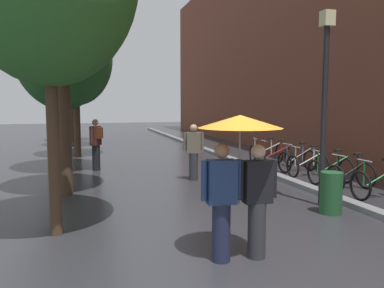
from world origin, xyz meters
name	(u,v)px	position (x,y,z in m)	size (l,w,h in m)	color
ground_plane	(261,261)	(0.00, 0.00, 0.00)	(80.00, 80.00, 0.00)	#2D2D33
building_facade	(366,39)	(10.00, 10.00, 5.08)	(8.00, 36.00, 10.15)	brown
kerb_strip	(223,156)	(3.20, 10.00, 0.06)	(0.30, 36.00, 0.12)	slate
street_tree_1	(61,11)	(-2.78, 4.99, 4.37)	(2.77, 2.77, 6.08)	#473323
street_tree_2	(62,47)	(-2.92, 8.40, 3.99)	(3.08, 3.08, 6.01)	#473323
street_tree_3	(75,58)	(-2.56, 11.88, 4.06)	(3.03, 3.03, 6.02)	#473323
street_tree_4	(75,58)	(-2.59, 15.63, 4.50)	(3.01, 3.01, 6.32)	#473323
street_tree_5	(71,77)	(-2.88, 18.81, 3.73)	(2.84, 2.84, 5.28)	#473323
parked_bicycle_0	(379,183)	(4.19, 2.44, 0.38)	(1.09, 0.71, 0.96)	black
parked_bicycle_1	(351,176)	(4.19, 3.40, 0.38)	(1.15, 0.81, 0.96)	black
parked_bicycle_2	(331,170)	(4.20, 4.23, 0.38)	(1.09, 0.71, 0.96)	black
parked_bicycle_3	(308,165)	(4.16, 5.30, 0.38)	(1.08, 0.70, 0.96)	black
parked_bicycle_4	(297,161)	(4.31, 6.13, 0.38)	(1.16, 0.84, 0.96)	black
parked_bicycle_5	(275,156)	(4.10, 7.22, 0.38)	(1.15, 0.81, 0.96)	black
parked_bicycle_6	(266,153)	(4.18, 8.10, 0.38)	(1.17, 0.84, 0.96)	black
couple_under_umbrella	(240,162)	(-0.28, 0.15, 1.41)	(1.18, 1.18, 2.06)	#1E233D
street_lamp_post	(325,94)	(2.60, 2.36, 2.43)	(0.24, 0.24, 4.14)	black
litter_bin	(331,193)	(2.42, 1.76, 0.42)	(0.44, 0.44, 0.85)	#1E4C28
pedestrian_walking_midground	(194,152)	(0.71, 5.81, 0.83)	(0.58, 0.30, 1.62)	#2D2D33
pedestrian_walking_far	(96,143)	(-1.94, 8.27, 0.90)	(0.45, 0.51, 1.70)	black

